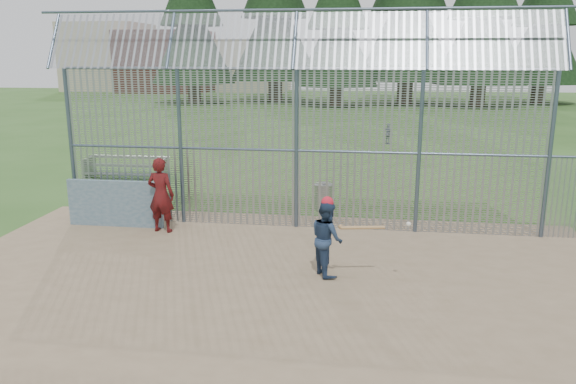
# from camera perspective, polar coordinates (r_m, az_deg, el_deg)

# --- Properties ---
(ground) EXTENTS (120.00, 120.00, 0.00)m
(ground) POSITION_cam_1_polar(r_m,az_deg,el_deg) (11.23, -1.44, -8.89)
(ground) COLOR #2D511E
(ground) RESTS_ON ground
(dirt_infield) EXTENTS (14.00, 10.00, 0.02)m
(dirt_infield) POSITION_cam_1_polar(r_m,az_deg,el_deg) (10.78, -1.89, -9.85)
(dirt_infield) COLOR #756047
(dirt_infield) RESTS_ON ground
(dugout_wall) EXTENTS (2.50, 0.12, 1.20)m
(dugout_wall) POSITION_cam_1_polar(r_m,az_deg,el_deg) (15.03, -17.14, -1.12)
(dugout_wall) COLOR #38566B
(dugout_wall) RESTS_ON dirt_infield
(batter) EXTENTS (0.86, 0.92, 1.51)m
(batter) POSITION_cam_1_polar(r_m,az_deg,el_deg) (11.22, 3.97, -4.71)
(batter) COLOR navy
(batter) RESTS_ON dirt_infield
(onlooker) EXTENTS (0.74, 0.53, 1.88)m
(onlooker) POSITION_cam_1_polar(r_m,az_deg,el_deg) (14.20, -12.78, -0.29)
(onlooker) COLOR maroon
(onlooker) RESTS_ON dirt_infield
(bg_kid_seated) EXTENTS (0.60, 0.60, 1.02)m
(bg_kid_seated) POSITION_cam_1_polar(r_m,az_deg,el_deg) (28.29, 10.15, 5.83)
(bg_kid_seated) COLOR slate
(bg_kid_seated) RESTS_ON ground
(batting_gear) EXTENTS (1.71, 0.54, 0.60)m
(batting_gear) POSITION_cam_1_polar(r_m,az_deg,el_deg) (10.98, 5.05, -1.72)
(batting_gear) COLOR red
(batting_gear) RESTS_ON ground
(trash_can) EXTENTS (0.56, 0.56, 0.82)m
(trash_can) POSITION_cam_1_polar(r_m,az_deg,el_deg) (16.07, 3.62, -0.46)
(trash_can) COLOR gray
(trash_can) RESTS_ON ground
(bleacher) EXTENTS (3.00, 0.95, 0.72)m
(bleacher) POSITION_cam_1_polar(r_m,az_deg,el_deg) (21.03, -16.12, 2.51)
(bleacher) COLOR slate
(bleacher) RESTS_ON ground
(backstop_fence) EXTENTS (20.09, 0.81, 5.30)m
(backstop_fence) POSITION_cam_1_polar(r_m,az_deg,el_deg) (13.79, 8.34, 5.44)
(backstop_fence) COLOR #47566B
(backstop_fence) RESTS_ON ground
(distant_buildings) EXTENTS (26.50, 10.50, 8.00)m
(distant_buildings) POSITION_cam_1_polar(r_m,az_deg,el_deg) (71.21, -12.77, 12.90)
(distant_buildings) COLOR brown
(distant_buildings) RESTS_ON ground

